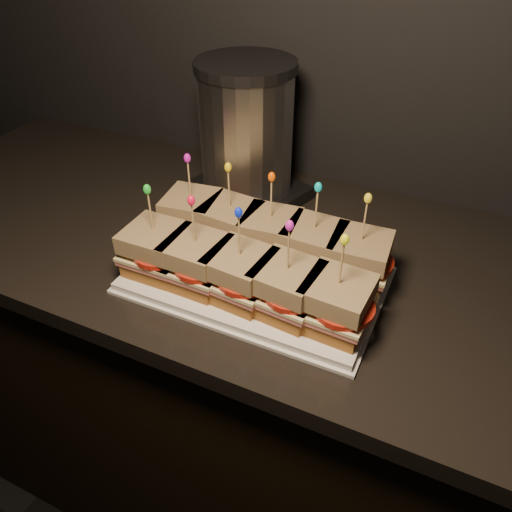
% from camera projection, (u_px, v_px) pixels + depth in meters
% --- Properties ---
extents(cabinet, '(2.15, 0.59, 0.90)m').
position_uv_depth(cabinet, '(361.00, 442.00, 1.15)').
color(cabinet, black).
rests_on(cabinet, ground).
extents(granite_slab, '(2.19, 0.63, 0.03)m').
position_uv_depth(granite_slab, '(395.00, 289.00, 0.87)').
color(granite_slab, black).
rests_on(granite_slab, cabinet).
extents(platter, '(0.41, 0.25, 0.02)m').
position_uv_depth(platter, '(256.00, 277.00, 0.85)').
color(platter, white).
rests_on(platter, granite_slab).
extents(platter_rim, '(0.42, 0.27, 0.01)m').
position_uv_depth(platter_rim, '(256.00, 280.00, 0.85)').
color(platter_rim, white).
rests_on(platter_rim, granite_slab).
extents(sandwich_0_bread_bot, '(0.10, 0.10, 0.03)m').
position_uv_depth(sandwich_0_bread_bot, '(194.00, 228.00, 0.93)').
color(sandwich_0_bread_bot, brown).
rests_on(sandwich_0_bread_bot, platter).
extents(sandwich_0_ham, '(0.11, 0.11, 0.01)m').
position_uv_depth(sandwich_0_ham, '(193.00, 220.00, 0.92)').
color(sandwich_0_ham, '#C7635F').
rests_on(sandwich_0_ham, sandwich_0_bread_bot).
extents(sandwich_0_cheese, '(0.11, 0.11, 0.01)m').
position_uv_depth(sandwich_0_cheese, '(193.00, 217.00, 0.92)').
color(sandwich_0_cheese, beige).
rests_on(sandwich_0_cheese, sandwich_0_ham).
extents(sandwich_0_tomato, '(0.09, 0.09, 0.01)m').
position_uv_depth(sandwich_0_tomato, '(196.00, 217.00, 0.91)').
color(sandwich_0_tomato, red).
rests_on(sandwich_0_tomato, sandwich_0_cheese).
extents(sandwich_0_bread_top, '(0.10, 0.10, 0.03)m').
position_uv_depth(sandwich_0_bread_top, '(191.00, 204.00, 0.90)').
color(sandwich_0_bread_top, '#4F2B0A').
rests_on(sandwich_0_bread_top, sandwich_0_tomato).
extents(sandwich_0_pick, '(0.00, 0.00, 0.09)m').
position_uv_depth(sandwich_0_pick, '(189.00, 182.00, 0.87)').
color(sandwich_0_pick, tan).
rests_on(sandwich_0_pick, sandwich_0_bread_top).
extents(sandwich_0_frill, '(0.01, 0.01, 0.02)m').
position_uv_depth(sandwich_0_frill, '(187.00, 158.00, 0.85)').
color(sandwich_0_frill, '#C014A0').
rests_on(sandwich_0_frill, sandwich_0_pick).
extents(sandwich_1_bread_bot, '(0.10, 0.10, 0.03)m').
position_uv_depth(sandwich_1_bread_bot, '(231.00, 238.00, 0.91)').
color(sandwich_1_bread_bot, brown).
rests_on(sandwich_1_bread_bot, platter).
extents(sandwich_1_ham, '(0.11, 0.11, 0.01)m').
position_uv_depth(sandwich_1_ham, '(230.00, 230.00, 0.90)').
color(sandwich_1_ham, '#C7635F').
rests_on(sandwich_1_ham, sandwich_1_bread_bot).
extents(sandwich_1_cheese, '(0.11, 0.11, 0.01)m').
position_uv_depth(sandwich_1_cheese, '(230.00, 227.00, 0.89)').
color(sandwich_1_cheese, beige).
rests_on(sandwich_1_cheese, sandwich_1_ham).
extents(sandwich_1_tomato, '(0.09, 0.09, 0.01)m').
position_uv_depth(sandwich_1_tomato, '(235.00, 227.00, 0.88)').
color(sandwich_1_tomato, red).
rests_on(sandwich_1_tomato, sandwich_1_cheese).
extents(sandwich_1_bread_top, '(0.10, 0.10, 0.03)m').
position_uv_depth(sandwich_1_bread_top, '(230.00, 214.00, 0.88)').
color(sandwich_1_bread_top, '#4F2B0A').
rests_on(sandwich_1_bread_top, sandwich_1_tomato).
extents(sandwich_1_pick, '(0.00, 0.00, 0.09)m').
position_uv_depth(sandwich_1_pick, '(229.00, 191.00, 0.85)').
color(sandwich_1_pick, tan).
rests_on(sandwich_1_pick, sandwich_1_bread_top).
extents(sandwich_1_frill, '(0.01, 0.01, 0.02)m').
position_uv_depth(sandwich_1_frill, '(228.00, 167.00, 0.82)').
color(sandwich_1_frill, yellow).
rests_on(sandwich_1_frill, sandwich_1_pick).
extents(sandwich_2_bread_bot, '(0.10, 0.10, 0.03)m').
position_uv_depth(sandwich_2_bread_bot, '(270.00, 249.00, 0.88)').
color(sandwich_2_bread_bot, brown).
rests_on(sandwich_2_bread_bot, platter).
extents(sandwich_2_ham, '(0.11, 0.11, 0.01)m').
position_uv_depth(sandwich_2_ham, '(270.00, 241.00, 0.87)').
color(sandwich_2_ham, '#C7635F').
rests_on(sandwich_2_ham, sandwich_2_bread_bot).
extents(sandwich_2_cheese, '(0.11, 0.11, 0.01)m').
position_uv_depth(sandwich_2_cheese, '(270.00, 238.00, 0.87)').
color(sandwich_2_cheese, beige).
rests_on(sandwich_2_cheese, sandwich_2_ham).
extents(sandwich_2_tomato, '(0.09, 0.09, 0.01)m').
position_uv_depth(sandwich_2_tomato, '(275.00, 238.00, 0.85)').
color(sandwich_2_tomato, red).
rests_on(sandwich_2_tomato, sandwich_2_cheese).
extents(sandwich_2_bread_top, '(0.10, 0.10, 0.03)m').
position_uv_depth(sandwich_2_bread_top, '(271.00, 224.00, 0.85)').
color(sandwich_2_bread_top, '#4F2B0A').
rests_on(sandwich_2_bread_top, sandwich_2_tomato).
extents(sandwich_2_pick, '(0.00, 0.00, 0.09)m').
position_uv_depth(sandwich_2_pick, '(271.00, 201.00, 0.82)').
color(sandwich_2_pick, tan).
rests_on(sandwich_2_pick, sandwich_2_bread_top).
extents(sandwich_2_frill, '(0.01, 0.01, 0.02)m').
position_uv_depth(sandwich_2_frill, '(272.00, 177.00, 0.79)').
color(sandwich_2_frill, '#EE4C00').
rests_on(sandwich_2_frill, sandwich_2_pick).
extents(sandwich_3_bread_bot, '(0.09, 0.09, 0.03)m').
position_uv_depth(sandwich_3_bread_bot, '(312.00, 260.00, 0.85)').
color(sandwich_3_bread_bot, brown).
rests_on(sandwich_3_bread_bot, platter).
extents(sandwich_3_ham, '(0.10, 0.10, 0.01)m').
position_uv_depth(sandwich_3_ham, '(313.00, 252.00, 0.84)').
color(sandwich_3_ham, '#C7635F').
rests_on(sandwich_3_ham, sandwich_3_bread_bot).
extents(sandwich_3_cheese, '(0.10, 0.10, 0.01)m').
position_uv_depth(sandwich_3_cheese, '(313.00, 249.00, 0.84)').
color(sandwich_3_cheese, beige).
rests_on(sandwich_3_cheese, sandwich_3_ham).
extents(sandwich_3_tomato, '(0.09, 0.09, 0.01)m').
position_uv_depth(sandwich_3_tomato, '(319.00, 249.00, 0.83)').
color(sandwich_3_tomato, red).
rests_on(sandwich_3_tomato, sandwich_3_cheese).
extents(sandwich_3_bread_top, '(0.10, 0.10, 0.03)m').
position_uv_depth(sandwich_3_bread_top, '(314.00, 236.00, 0.82)').
color(sandwich_3_bread_top, '#4F2B0A').
rests_on(sandwich_3_bread_top, sandwich_3_tomato).
extents(sandwich_3_pick, '(0.00, 0.00, 0.09)m').
position_uv_depth(sandwich_3_pick, '(316.00, 212.00, 0.79)').
color(sandwich_3_pick, tan).
rests_on(sandwich_3_pick, sandwich_3_bread_top).
extents(sandwich_3_frill, '(0.01, 0.01, 0.02)m').
position_uv_depth(sandwich_3_frill, '(318.00, 187.00, 0.77)').
color(sandwich_3_frill, '#04B7B6').
rests_on(sandwich_3_frill, sandwich_3_pick).
extents(sandwich_4_bread_bot, '(0.10, 0.10, 0.03)m').
position_uv_depth(sandwich_4_bread_bot, '(356.00, 272.00, 0.83)').
color(sandwich_4_bread_bot, brown).
rests_on(sandwich_4_bread_bot, platter).
extents(sandwich_4_ham, '(0.11, 0.10, 0.01)m').
position_uv_depth(sandwich_4_ham, '(358.00, 265.00, 0.82)').
color(sandwich_4_ham, '#C7635F').
rests_on(sandwich_4_ham, sandwich_4_bread_bot).
extents(sandwich_4_cheese, '(0.11, 0.11, 0.01)m').
position_uv_depth(sandwich_4_cheese, '(358.00, 261.00, 0.81)').
color(sandwich_4_cheese, beige).
rests_on(sandwich_4_cheese, sandwich_4_ham).
extents(sandwich_4_tomato, '(0.09, 0.09, 0.01)m').
position_uv_depth(sandwich_4_tomato, '(365.00, 262.00, 0.80)').
color(sandwich_4_tomato, red).
rests_on(sandwich_4_tomato, sandwich_4_cheese).
extents(sandwich_4_bread_top, '(0.10, 0.10, 0.03)m').
position_uv_depth(sandwich_4_bread_top, '(360.00, 247.00, 0.80)').
color(sandwich_4_bread_top, '#4F2B0A').
rests_on(sandwich_4_bread_top, sandwich_4_tomato).
extents(sandwich_4_pick, '(0.00, 0.00, 0.09)m').
position_uv_depth(sandwich_4_pick, '(364.00, 223.00, 0.77)').
color(sandwich_4_pick, tan).
rests_on(sandwich_4_pick, sandwich_4_bread_top).
extents(sandwich_4_frill, '(0.01, 0.01, 0.02)m').
position_uv_depth(sandwich_4_frill, '(368.00, 198.00, 0.74)').
color(sandwich_4_frill, yellow).
rests_on(sandwich_4_frill, sandwich_4_pick).
extents(sandwich_5_bread_bot, '(0.09, 0.09, 0.03)m').
position_uv_depth(sandwich_5_bread_bot, '(158.00, 263.00, 0.85)').
color(sandwich_5_bread_bot, brown).
rests_on(sandwich_5_bread_bot, platter).
extents(sandwich_5_ham, '(0.10, 0.10, 0.01)m').
position_uv_depth(sandwich_5_ham, '(157.00, 255.00, 0.84)').
color(sandwich_5_ham, '#C7635F').
rests_on(sandwich_5_ham, sandwich_5_bread_bot).
extents(sandwich_5_cheese, '(0.10, 0.10, 0.01)m').
position_uv_depth(sandwich_5_cheese, '(156.00, 251.00, 0.83)').
color(sandwich_5_cheese, beige).
rests_on(sandwich_5_cheese, sandwich_5_ham).
extents(sandwich_5_tomato, '(0.09, 0.09, 0.01)m').
position_uv_depth(sandwich_5_tomato, '(160.00, 252.00, 0.82)').
color(sandwich_5_tomato, red).
rests_on(sandwich_5_tomato, sandwich_5_cheese).
extents(sandwich_5_bread_top, '(0.09, 0.09, 0.03)m').
position_uv_depth(sandwich_5_bread_top, '(154.00, 238.00, 0.82)').
color(sandwich_5_bread_top, '#4F2B0A').
rests_on(sandwich_5_bread_top, sandwich_5_tomato).
extents(sandwich_5_pick, '(0.00, 0.00, 0.09)m').
position_uv_depth(sandwich_5_pick, '(151.00, 214.00, 0.79)').
color(sandwich_5_pick, tan).
rests_on(sandwich_5_pick, sandwich_5_bread_top).
extents(sandwich_5_frill, '(0.01, 0.01, 0.02)m').
position_uv_depth(sandwich_5_frill, '(147.00, 189.00, 0.76)').
color(sandwich_5_frill, green).
rests_on(sandwich_5_frill, sandwich_5_pick).
extents(sandwich_6_bread_bot, '(0.09, 0.09, 0.03)m').
position_uv_depth(sandwich_6_bread_bot, '(198.00, 275.00, 0.82)').
color(sandwich_6_bread_bot, brown).
rests_on(sandwich_6_bread_bot, platter).
extents(sandwich_6_ham, '(0.10, 0.10, 0.01)m').
position_uv_depth(sandwich_6_ham, '(197.00, 267.00, 0.81)').
color(sandwich_6_ham, '#C7635F').
rests_on(sandwich_6_ham, sandwich_6_bread_bot).
extents(sandwich_6_cheese, '(0.11, 0.10, 0.01)m').
position_uv_depth(sandwich_6_cheese, '(197.00, 264.00, 0.81)').
color(sandwich_6_cheese, beige).
rests_on(sandwich_6_cheese, sandwich_6_ham).
extents(sandwich_6_tomato, '(0.09, 0.09, 0.01)m').
position_uv_depth(sandwich_6_tomato, '(201.00, 264.00, 0.79)').
color(sandwich_6_tomato, red).
rests_on(sandwich_6_tomato, sandwich_6_cheese).
extents(sandwich_6_bread_top, '(0.10, 0.10, 0.03)m').
position_uv_depth(sandwich_6_bread_top, '(196.00, 250.00, 0.79)').
color(sandwich_6_bread_top, '#4F2B0A').
rests_on(sandwich_6_bread_top, sandwich_6_tomato).
extents(sandwich_6_pick, '(0.00, 0.00, 0.09)m').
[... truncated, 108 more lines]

